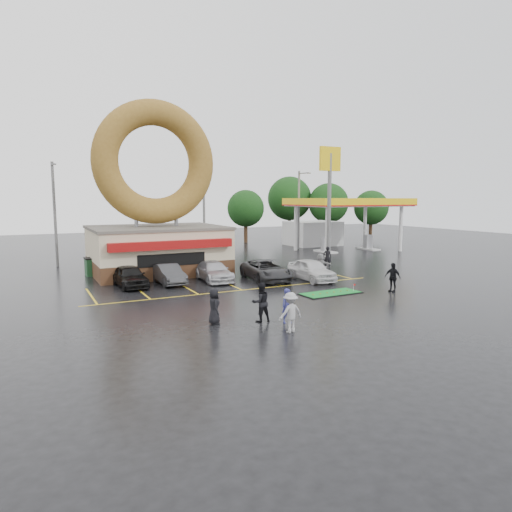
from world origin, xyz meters
name	(u,v)px	position (x,y,z in m)	size (l,w,h in m)	color
ground	(267,301)	(0.00, 0.00, 0.00)	(120.00, 120.00, 0.00)	black
donut_shop	(157,217)	(-3.00, 12.97, 4.46)	(10.20, 8.70, 13.50)	#472B19
gas_station	(332,217)	(20.00, 20.94, 3.70)	(12.30, 13.65, 5.90)	silver
shell_sign	(330,182)	(13.00, 12.00, 7.38)	(2.20, 0.36, 10.60)	slate
streetlight_left	(55,211)	(-10.00, 19.92, 4.78)	(0.40, 2.21, 9.00)	slate
streetlight_mid	(204,209)	(4.00, 20.92, 4.78)	(0.40, 2.21, 9.00)	slate
streetlight_right	(299,208)	(16.00, 21.92, 4.78)	(0.40, 2.21, 9.00)	slate
tree_far_a	(329,203)	(26.00, 30.00, 5.18)	(5.60, 5.60, 8.00)	#332114
tree_far_b	(371,208)	(32.00, 28.00, 4.53)	(4.90, 4.90, 7.00)	#332114
tree_far_c	(290,199)	(22.00, 34.00, 5.84)	(6.30, 6.30, 9.00)	#332114
tree_far_d	(246,208)	(14.00, 32.00, 4.53)	(4.90, 4.90, 7.00)	#332114
car_black	(130,276)	(-6.28, 7.82, 0.73)	(1.72, 4.28, 1.46)	black
car_dgrey	(168,274)	(-3.66, 7.71, 0.69)	(1.46, 4.18, 1.38)	#313133
car_silver	(214,271)	(-0.38, 7.45, 0.68)	(1.92, 4.72, 1.37)	#B6B6BC
car_grey	(266,270)	(3.08, 5.92, 0.74)	(2.44, 5.30, 1.47)	#2C2C2F
car_white	(311,270)	(5.92, 4.26, 0.78)	(1.85, 4.59, 1.56)	silver
person_blue	(288,306)	(-1.41, -4.65, 0.84)	(0.61, 0.40, 1.67)	navy
person_blackjkt	(261,302)	(-2.45, -3.85, 0.96)	(0.93, 0.73, 1.91)	black
person_hoodie	(290,312)	(-2.09, -6.02, 0.90)	(1.17, 0.67, 1.81)	#98989A
person_bystander	(214,306)	(-4.61, -3.22, 0.86)	(0.84, 0.54, 1.71)	black
person_cameraman	(393,277)	(8.30, -1.40, 0.93)	(1.09, 0.45, 1.86)	black
person_walker_near	(320,265)	(7.58, 5.52, 0.87)	(1.62, 0.52, 1.75)	gray
person_walker_far	(327,257)	(10.30, 8.38, 0.94)	(0.69, 0.45, 1.88)	black
dumpster	(98,267)	(-7.50, 13.73, 0.65)	(1.80, 1.20, 1.30)	#1C4926
putting_green	(331,293)	(4.45, -0.10, 0.03)	(4.03, 1.88, 0.50)	black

